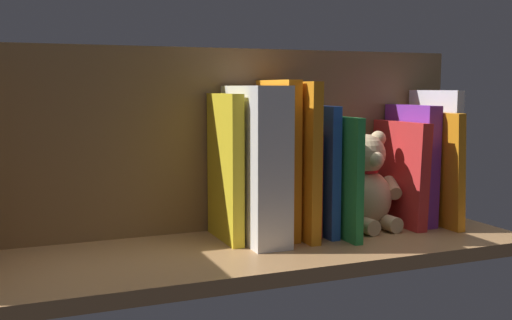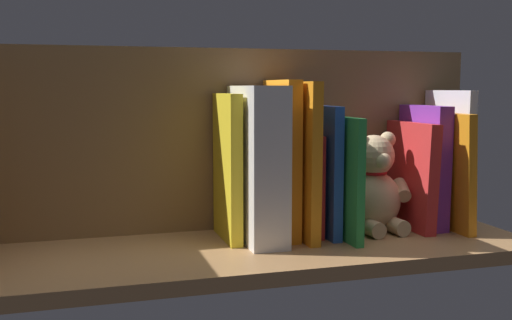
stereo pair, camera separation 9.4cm
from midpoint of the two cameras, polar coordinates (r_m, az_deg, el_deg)
ground_plane at (r=97.24cm, az=2.81°, el=-8.57°), size 88.65×29.38×2.20cm
shelf_back_panel at (r=105.97cm, az=0.65°, el=1.93°), size 88.65×1.50×31.33cm
book_0 at (r=116.04cm, az=19.80°, el=0.18°), size 1.55×13.76×24.18cm
book_1 at (r=113.63cm, az=19.41°, el=-0.92°), size 2.37×17.23×20.37cm
book_2 at (r=113.57cm, az=17.73°, el=-0.56°), size 2.94×13.34×21.54cm
book_3 at (r=111.45cm, az=16.65°, el=-1.40°), size 2.72×14.91×18.69cm
teddy_bear at (r=107.67cm, az=13.46°, el=-2.55°), size 13.86×11.20×17.10cm
book_4 at (r=102.71cm, az=10.25°, el=-1.52°), size 1.38×18.07×19.97cm
book_5 at (r=103.36cm, az=8.77°, el=-0.96°), size 1.62×14.32×21.69cm
book_6 at (r=103.77cm, az=7.43°, el=-2.24°), size 1.57×12.21×16.92cm
book_7 at (r=100.60cm, az=6.74°, el=-0.02°), size 1.88×15.95×25.61cm
book_8 at (r=100.76cm, az=5.10°, el=0.10°), size 2.35×13.42×25.89cm
dictionary_thick_white at (r=97.64cm, az=2.89°, el=-0.37°), size 5.92×16.55×24.96cm
book_9 at (r=98.28cm, az=0.03°, el=-0.69°), size 1.93×12.67×23.71cm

